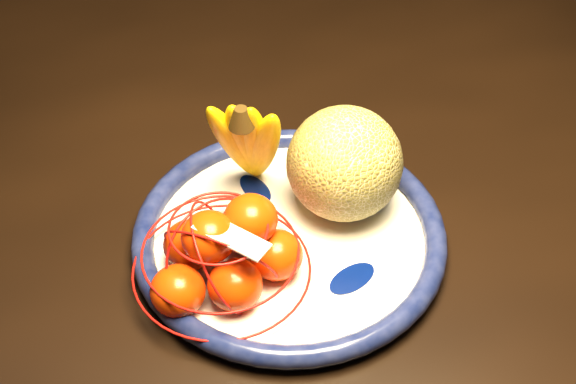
{
  "coord_description": "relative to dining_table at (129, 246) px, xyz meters",
  "views": [
    {
      "loc": [
        0.04,
        -0.8,
        1.47
      ],
      "look_at": [
        0.13,
        -0.17,
        0.85
      ],
      "focal_mm": 55.0,
      "sensor_mm": 36.0,
      "label": 1
    }
  ],
  "objects": [
    {
      "name": "dining_table",
      "position": [
        0.0,
        0.0,
        0.0
      ],
      "size": [
        1.68,
        1.14,
        0.78
      ],
      "rotation": [
        0.0,
        0.0,
        0.14
      ],
      "color": "black",
      "rests_on": "ground"
    },
    {
      "name": "banana_bunch",
      "position": [
        0.14,
        -0.02,
        0.17
      ],
      "size": [
        0.1,
        0.1,
        0.15
      ],
      "rotation": [
        0.0,
        0.0,
        -0.32
      ],
      "color": "yellow",
      "rests_on": "fruit_bowl"
    },
    {
      "name": "mandarin_bag",
      "position": [
        0.11,
        -0.14,
        0.13
      ],
      "size": [
        0.21,
        0.21,
        0.11
      ],
      "rotation": [
        0.0,
        0.0,
        0.18
      ],
      "color": "#FF360B",
      "rests_on": "fruit_bowl"
    },
    {
      "name": "price_tag",
      "position": [
        0.11,
        -0.16,
        0.17
      ],
      "size": [
        0.07,
        0.07,
        0.01
      ],
      "primitive_type": "cube",
      "rotation": [
        -0.14,
        0.1,
        -0.65
      ],
      "color": "white",
      "rests_on": "mandarin_bag"
    },
    {
      "name": "cantaloupe",
      "position": [
        0.24,
        -0.06,
        0.16
      ],
      "size": [
        0.12,
        0.12,
        0.12
      ],
      "primitive_type": "sphere",
      "color": "olive",
      "rests_on": "fruit_bowl"
    },
    {
      "name": "fruit_bowl",
      "position": [
        0.18,
        -0.1,
        0.1
      ],
      "size": [
        0.33,
        0.33,
        0.03
      ],
      "rotation": [
        0.0,
        0.0,
        -0.06
      ],
      "color": "white",
      "rests_on": "dining_table"
    }
  ]
}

